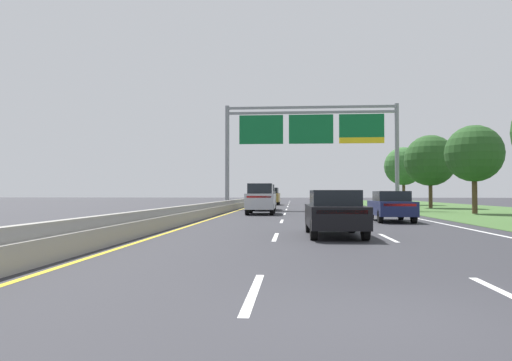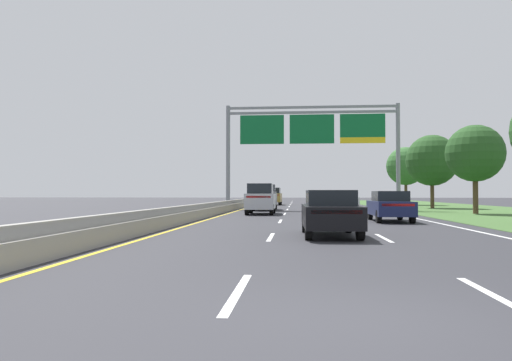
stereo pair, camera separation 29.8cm
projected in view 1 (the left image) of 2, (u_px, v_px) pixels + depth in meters
name	position (u px, v px, depth m)	size (l,w,h in m)	color
ground_plane	(308.00, 211.00, 40.43)	(220.00, 220.00, 0.00)	#2B2B30
lane_striping	(308.00, 211.00, 39.97)	(11.96, 106.00, 0.01)	white
grass_verge_right	(480.00, 211.00, 39.36)	(14.00, 110.00, 0.02)	#3D602D
median_barrier_concrete	(230.00, 206.00, 40.94)	(0.60, 110.00, 0.85)	#99968E
overhead_sign_gantry	(311.00, 135.00, 41.99)	(15.06, 0.42, 9.18)	gray
pickup_truck_grey	(264.00, 198.00, 41.64)	(2.11, 5.44, 2.20)	slate
car_gold_left_lane_suv	(272.00, 196.00, 59.40)	(1.97, 4.73, 2.11)	#A38438
car_silver_left_lane_suv	(261.00, 198.00, 33.56)	(1.95, 4.72, 2.11)	#B2B5BA
car_black_centre_lane_sedan	(334.00, 212.00, 16.56)	(1.91, 4.44, 1.57)	black
car_white_right_lane_sedan	(346.00, 200.00, 46.32)	(1.85, 4.41, 1.57)	silver
car_navy_right_lane_sedan	(391.00, 206.00, 25.04)	(1.86, 4.42, 1.57)	#161E47
roadside_tree_mid	(474.00, 154.00, 34.04)	(4.00, 4.00, 6.26)	#4C3823
roadside_tree_far	(430.00, 161.00, 46.78)	(4.93, 4.93, 7.08)	#4C3823
roadside_tree_distant	(404.00, 166.00, 59.06)	(4.66, 4.66, 7.08)	#4C3823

